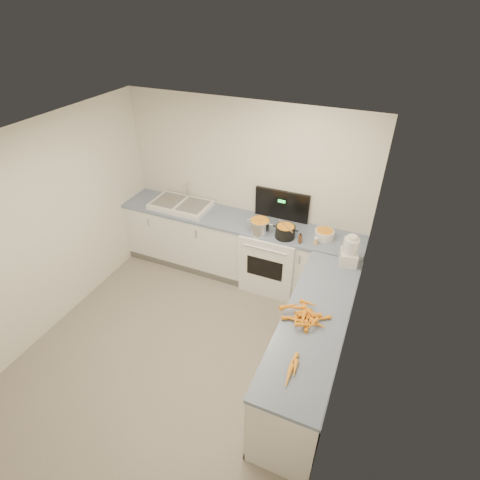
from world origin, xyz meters
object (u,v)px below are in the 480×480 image
at_px(black_pot, 285,232).
at_px(extract_bottle, 300,239).
at_px(mixing_bowl, 324,234).
at_px(sink, 181,205).
at_px(spice_jar, 316,242).
at_px(steel_pot, 260,227).
at_px(stove, 273,256).
at_px(food_processor, 350,252).

bearing_deg(black_pot, extract_bottle, -13.92).
bearing_deg(mixing_bowl, sink, -179.57).
distance_m(black_pot, spice_jar, 0.41).
bearing_deg(steel_pot, extract_bottle, -3.73).
bearing_deg(mixing_bowl, stove, -177.27).
height_order(steel_pot, extract_bottle, steel_pot).
height_order(steel_pot, mixing_bowl, steel_pot).
height_order(stove, extract_bottle, stove).
bearing_deg(sink, mixing_bowl, 0.43).
relative_size(spice_jar, food_processor, 0.22).
bearing_deg(spice_jar, food_processor, -28.29).
distance_m(stove, sink, 1.54).
relative_size(mixing_bowl, extract_bottle, 2.07).
height_order(stove, spice_jar, stove).
bearing_deg(sink, spice_jar, -4.64).
relative_size(steel_pot, spice_jar, 3.27).
height_order(sink, mixing_bowl, sink).
relative_size(stove, steel_pot, 4.97).
height_order(mixing_bowl, food_processor, food_processor).
relative_size(steel_pot, mixing_bowl, 1.12).
relative_size(stove, food_processor, 3.53).
distance_m(extract_bottle, spice_jar, 0.20).
height_order(spice_jar, food_processor, food_processor).
distance_m(sink, food_processor, 2.52).
height_order(stove, food_processor, stove).
xyz_separation_m(stove, extract_bottle, (0.41, -0.20, 0.53)).
bearing_deg(spice_jar, steel_pot, -179.17).
bearing_deg(spice_jar, sink, 175.36).
bearing_deg(black_pot, food_processor, -15.99).
xyz_separation_m(sink, spice_jar, (2.05, -0.17, 0.00)).
distance_m(sink, black_pot, 1.65).
relative_size(steel_pot, food_processor, 0.71).
distance_m(spice_jar, food_processor, 0.51).
bearing_deg(steel_pot, stove, 46.97).
xyz_separation_m(steel_pot, food_processor, (1.19, -0.22, 0.08)).
relative_size(black_pot, food_processor, 0.66).
relative_size(sink, mixing_bowl, 3.51).
distance_m(mixing_bowl, spice_jar, 0.19).
distance_m(steel_pot, black_pot, 0.34).
relative_size(stove, spice_jar, 16.25).
xyz_separation_m(sink, extract_bottle, (1.86, -0.21, 0.02)).
xyz_separation_m(mixing_bowl, food_processor, (0.37, -0.42, 0.11)).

